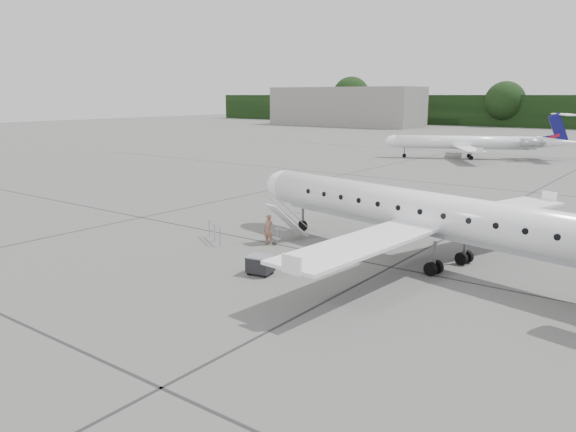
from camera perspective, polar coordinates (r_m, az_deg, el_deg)
The scene contains 8 objects.
ground at distance 22.81m, azimuth 13.30°, elevation -8.65°, with size 320.00×320.00×0.00m, color slate.
terminal_building at distance 151.51m, azimuth 5.88°, elevation 11.01°, with size 40.00×14.00×10.00m, color gray.
main_regional_jet at distance 27.19m, azimuth 14.75°, elevation 2.26°, with size 27.17×19.56×6.97m, color white, non-canonical shape.
airstair at distance 31.22m, azimuth -0.05°, elevation -0.56°, with size 0.85×2.41×2.18m, color white, non-canonical shape.
passenger at distance 30.43m, azimuth -1.98°, elevation -1.41°, with size 0.61×0.40×1.66m, color #8A5C4B.
safety_railing at distance 31.40m, azimuth -7.48°, elevation -1.71°, with size 2.20×0.08×1.00m, color #999BA2, non-canonical shape.
baggage_cart at distance 25.53m, azimuth -2.84°, elevation -4.95°, with size 1.09×0.88×0.94m, color black, non-canonical shape.
bg_regional_left at distance 75.38m, azimuth 17.51°, elevation 7.77°, with size 22.14×15.94×5.81m, color white, non-canonical shape.
Camera 1 is at (8.29, -19.69, 7.99)m, focal length 35.00 mm.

